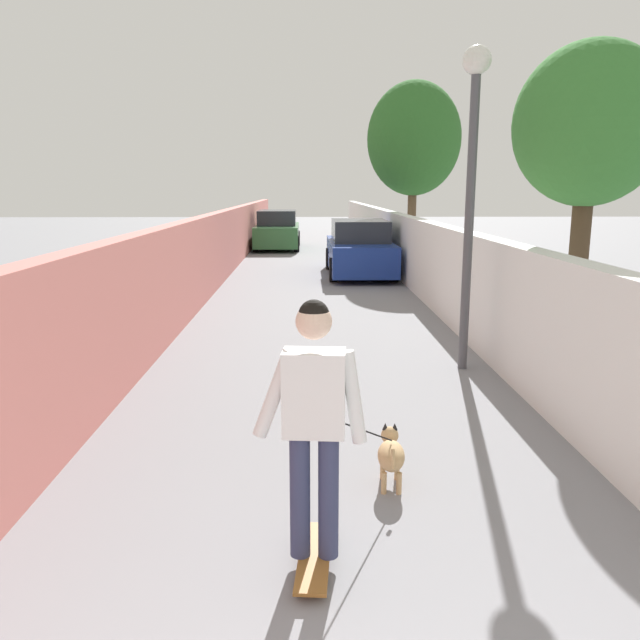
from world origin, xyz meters
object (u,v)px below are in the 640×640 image
skateboard (314,557)px  tree_right_mid (414,139)px  car_near (360,250)px  car_far (277,231)px  dog (391,453)px  tree_right_near (589,128)px  person_skateboarder (314,411)px  lamp_post (472,153)px

skateboard → tree_right_mid: bearing=-11.5°
car_near → skateboard: bearing=173.9°
tree_right_mid → car_far: tree_right_mid is taller
dog → tree_right_mid: bearing=-10.0°
dog → car_far: car_far is taller
tree_right_mid → car_near: (-2.25, 1.82, -3.16)m
dog → car_far: size_ratio=0.33×
tree_right_near → car_far: size_ratio=0.98×
tree_right_mid → car_near: bearing=141.0°
skateboard → person_skateboarder: size_ratio=0.49×
person_skateboarder → car_far: 22.05m
tree_right_near → tree_right_mid: bearing=1.6°
tree_right_near → dog: bearing=140.0°
tree_right_mid → car_far: 7.99m
skateboard → dog: dog is taller
dog → lamp_post: bearing=-23.0°
tree_right_near → tree_right_mid: size_ratio=0.76×
dog → skateboard: bearing=150.4°
skateboard → person_skateboarder: bearing=-90.0°
tree_right_mid → lamp_post: bearing=174.0°
tree_right_near → dog: (-3.57, 2.99, -2.89)m
skateboard → dog: (1.13, -0.64, 0.21)m
tree_right_mid → dog: tree_right_mid is taller
person_skateboarder → car_near: bearing=-6.1°
tree_right_near → person_skateboarder: size_ratio=2.55×
tree_right_mid → skateboard: bearing=168.5°
tree_right_near → tree_right_mid: tree_right_mid is taller
car_near → tree_right_near: bearing=-166.9°
person_skateboarder → car_far: size_ratio=0.39×
car_near → car_far: same height
lamp_post → skateboard: (-4.53, 2.08, -2.77)m
dog → person_skateboarder: bearing=150.4°
person_skateboarder → dog: (1.13, -0.64, -0.79)m
tree_right_mid → skateboard: 16.97m
person_skateboarder → car_near: size_ratio=0.39×
tree_right_mid → skateboard: (-16.20, 3.30, -3.81)m
skateboard → car_far: 22.06m
car_far → skateboard: bearing=-176.9°
tree_right_near → person_skateboarder: tree_right_near is taller
car_far → person_skateboarder: bearing=-176.9°
car_far → dog: bearing=-175.0°
skateboard → person_skateboarder: (0.00, -0.00, 1.00)m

